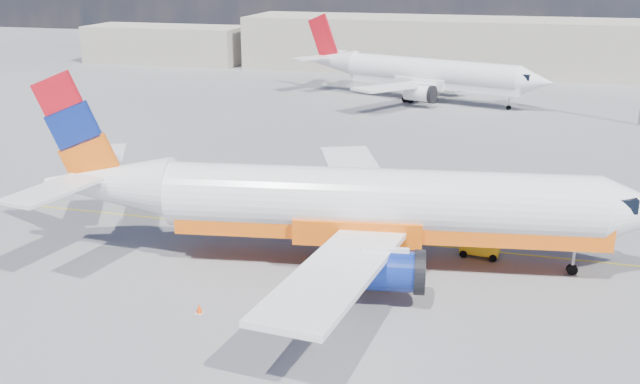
% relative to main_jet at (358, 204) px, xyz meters
% --- Properties ---
extents(ground, '(240.00, 240.00, 0.00)m').
position_rel_main_jet_xyz_m(ground, '(-3.70, 0.93, -3.64)').
color(ground, '#5B5B60').
rests_on(ground, ground).
extents(taxi_line, '(70.00, 0.15, 0.01)m').
position_rel_main_jet_xyz_m(taxi_line, '(-3.70, 3.93, -3.64)').
color(taxi_line, gold).
rests_on(taxi_line, ground).
extents(terminal_main, '(70.00, 14.00, 8.00)m').
position_rel_main_jet_xyz_m(terminal_main, '(1.30, 75.93, 0.36)').
color(terminal_main, beige).
rests_on(terminal_main, ground).
extents(terminal_annex, '(26.00, 10.00, 6.00)m').
position_rel_main_jet_xyz_m(terminal_annex, '(-48.70, 72.93, -0.64)').
color(terminal_annex, beige).
rests_on(terminal_annex, ground).
extents(main_jet, '(36.15, 28.22, 10.93)m').
position_rel_main_jet_xyz_m(main_jet, '(0.00, 0.00, 0.00)').
color(main_jet, white).
rests_on(main_jet, ground).
extents(second_jet, '(32.65, 24.84, 9.90)m').
position_rel_main_jet_xyz_m(second_jet, '(-2.75, 50.56, -0.34)').
color(second_jet, white).
rests_on(second_jet, ground).
extents(gse_tug, '(2.35, 1.60, 1.59)m').
position_rel_main_jet_xyz_m(gse_tug, '(6.65, 3.12, -2.89)').
color(gse_tug, black).
rests_on(gse_tug, ground).
extents(traffic_cone, '(0.37, 0.37, 0.52)m').
position_rel_main_jet_xyz_m(traffic_cone, '(-6.28, -7.86, -3.39)').
color(traffic_cone, white).
rests_on(traffic_cone, ground).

